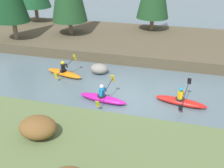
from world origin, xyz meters
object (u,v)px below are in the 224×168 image
(boulder_midstream, at_px, (99,69))
(kayaker_trailing, at_px, (64,73))
(kayaker_lead, at_px, (181,101))
(kayaker_middle, at_px, (103,98))

(boulder_midstream, bearing_deg, kayaker_trailing, -155.44)
(kayaker_lead, bearing_deg, kayaker_trailing, 176.88)
(kayaker_trailing, bearing_deg, kayaker_middle, -20.32)
(kayaker_lead, bearing_deg, boulder_midstream, 163.52)
(kayaker_middle, bearing_deg, kayaker_trailing, 152.10)
(kayaker_lead, xyz_separation_m, kayaker_trailing, (-7.48, 1.74, 0.00))
(kayaker_middle, height_order, kayaker_trailing, same)
(kayaker_middle, distance_m, kayaker_trailing, 4.21)
(kayaker_lead, relative_size, boulder_midstream, 2.37)
(kayaker_lead, height_order, kayaker_middle, same)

